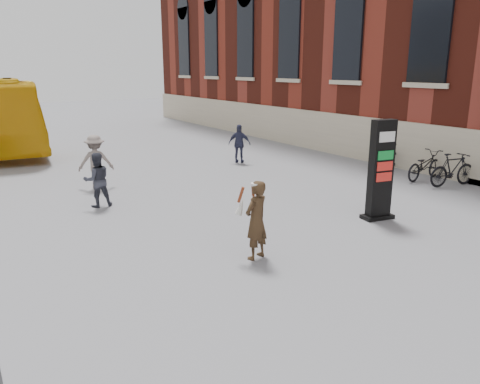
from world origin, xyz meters
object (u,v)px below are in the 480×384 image
info_pylon (381,170)px  pedestrian_b (96,161)px  bike_5 (453,170)px  pedestrian_a (97,180)px  bike_6 (424,165)px  pedestrian_c (240,144)px  woman (256,219)px  bike_7 (384,156)px

info_pylon → pedestrian_b: 8.82m
pedestrian_b → bike_5: pedestrian_b is taller
info_pylon → pedestrian_a: bearing=149.5°
bike_6 → pedestrian_c: bearing=26.7°
woman → pedestrian_b: (-1.13, 7.60, 0.02)m
woman → pedestrian_c: bearing=-138.6°
pedestrian_c → bike_5: size_ratio=0.85×
pedestrian_a → pedestrian_b: 2.31m
pedestrian_a → pedestrian_c: size_ratio=0.98×
pedestrian_c → bike_7: 5.65m
woman → pedestrian_a: 5.63m
bike_6 → pedestrian_b: bearing=57.4°
pedestrian_c → bike_6: (3.85, -5.92, -0.27)m
pedestrian_b → bike_7: 10.39m
pedestrian_b → bike_7: pedestrian_b is taller
pedestrian_a → bike_7: bearing=178.2°
bike_5 → bike_7: bike_5 is taller
info_pylon → pedestrian_c: info_pylon is taller
info_pylon → pedestrian_c: size_ratio=1.63×
pedestrian_b → woman: bearing=114.2°
woman → bike_5: size_ratio=0.89×
info_pylon → pedestrian_a: (-5.80, 4.86, -0.51)m
woman → bike_6: 9.20m
info_pylon → bike_7: info_pylon is taller
pedestrian_b → info_pylon: bearing=142.1°
woman → bike_6: (8.79, 2.72, -0.33)m
pedestrian_b → pedestrian_c: (6.07, 1.03, -0.07)m
pedestrian_a → pedestrian_c: pedestrian_c is taller
bike_6 → bike_7: size_ratio=1.09×
bike_5 → woman: bearing=110.7°
bike_5 → info_pylon: bearing=113.6°
info_pylon → bike_6: info_pylon is taller
woman → bike_7: size_ratio=0.92×
pedestrian_a → bike_7: size_ratio=0.86×
bike_7 → pedestrian_c: bearing=36.3°
info_pylon → pedestrian_c: 8.18m
pedestrian_b → bike_6: 11.06m
pedestrian_b → pedestrian_a: bearing=91.4°
woman → bike_7: woman is taller
bike_6 → bike_7: bike_7 is taller
pedestrian_c → pedestrian_a: bearing=70.3°
pedestrian_a → bike_7: 10.52m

